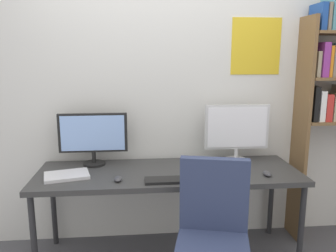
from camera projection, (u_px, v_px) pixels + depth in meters
wall_back at (164, 94)px, 2.96m from camera, size 4.45×0.11×2.60m
desk at (169, 177)px, 2.67m from camera, size 2.05×0.68×0.74m
monitor_left at (93, 136)px, 2.77m from camera, size 0.56×0.18×0.43m
monitor_right at (237, 130)px, 2.87m from camera, size 0.55×0.18×0.49m
keyboard_main at (172, 180)px, 2.44m from camera, size 0.38×0.13×0.02m
mouse_left_side at (118, 179)px, 2.44m from camera, size 0.06×0.10×0.03m
mouse_right_side at (267, 174)px, 2.55m from camera, size 0.06×0.10×0.03m
laptop_closed at (67, 175)px, 2.53m from camera, size 0.36×0.29×0.02m
coffee_mug at (211, 163)px, 2.70m from camera, size 0.11×0.08×0.09m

